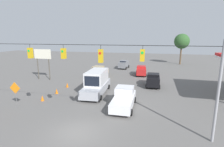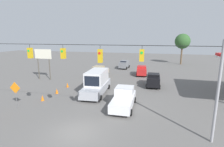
{
  "view_description": "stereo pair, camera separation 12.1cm",
  "coord_description": "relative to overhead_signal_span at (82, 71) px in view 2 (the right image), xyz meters",
  "views": [
    {
      "loc": [
        -5.82,
        11.55,
        7.49
      ],
      "look_at": [
        -0.56,
        -8.9,
        3.03
      ],
      "focal_mm": 28.0,
      "sensor_mm": 36.0,
      "label": 1
    },
    {
      "loc": [
        -5.94,
        11.52,
        7.49
      ],
      "look_at": [
        -0.56,
        -8.9,
        3.03
      ],
      "focal_mm": 28.0,
      "sensor_mm": 36.0,
      "label": 2
    }
  ],
  "objects": [
    {
      "name": "tree_horizon_left",
      "position": [
        -12.14,
        -38.16,
        1.48
      ],
      "size": [
        4.02,
        4.02,
        8.3
      ],
      "color": "brown",
      "rests_on": "ground_plane"
    },
    {
      "name": "overhead_signal_span",
      "position": [
        0.0,
        0.0,
        0.0
      ],
      "size": [
        20.27,
        0.38,
        7.33
      ],
      "color": "#939399",
      "rests_on": "ground_plane"
    },
    {
      "name": "pickup_truck_tan_withflow_far",
      "position": [
        4.64,
        -17.91,
        -3.78
      ],
      "size": [
        2.43,
        5.21,
        2.12
      ],
      "color": "tan",
      "rests_on": "ground_plane"
    },
    {
      "name": "sedan_black_oncoming_far",
      "position": [
        -5.43,
        -13.76,
        -3.72
      ],
      "size": [
        2.16,
        4.01,
        2.0
      ],
      "color": "black",
      "rests_on": "ground_plane"
    },
    {
      "name": "traffic_cone_second",
      "position": [
        6.98,
        -6.95,
        -4.42
      ],
      "size": [
        0.37,
        0.37,
        0.68
      ],
      "primitive_type": "cone",
      "color": "orange",
      "rests_on": "ground_plane"
    },
    {
      "name": "box_truck_silver_withflow_mid",
      "position": [
        1.82,
        -8.49,
        -3.24
      ],
      "size": [
        2.95,
        7.53,
        3.09
      ],
      "color": "#A8AAB2",
      "rests_on": "ground_plane"
    },
    {
      "name": "traffic_cone_nearest",
      "position": [
        7.15,
        -4.12,
        -4.42
      ],
      "size": [
        0.37,
        0.37,
        0.68
      ],
      "primitive_type": "cone",
      "color": "orange",
      "rests_on": "ground_plane"
    },
    {
      "name": "traffic_cone_third",
      "position": [
        7.1,
        -10.04,
        -4.42
      ],
      "size": [
        0.37,
        0.37,
        0.68
      ],
      "primitive_type": "cone",
      "color": "orange",
      "rests_on": "ground_plane"
    },
    {
      "name": "sedan_grey_withflow_deep",
      "position": [
        1.82,
        -28.14,
        -3.76
      ],
      "size": [
        2.18,
        4.46,
        1.92
      ],
      "color": "slate",
      "rests_on": "ground_plane"
    },
    {
      "name": "sedan_red_oncoming_deep",
      "position": [
        -2.96,
        -21.23,
        -3.77
      ],
      "size": [
        2.31,
        4.11,
        1.9
      ],
      "color": "red",
      "rests_on": "ground_plane"
    },
    {
      "name": "ground_plane",
      "position": [
        0.02,
        1.34,
        -4.76
      ],
      "size": [
        140.0,
        140.0,
        0.0
      ],
      "primitive_type": "plane",
      "color": "#605E5B"
    },
    {
      "name": "pickup_truck_white_crossing_near",
      "position": [
        -2.6,
        -4.69,
        -3.78
      ],
      "size": [
        2.39,
        5.45,
        2.12
      ],
      "color": "silver",
      "rests_on": "ground_plane"
    },
    {
      "name": "roadside_billboard",
      "position": [
        13.44,
        -13.43,
        -0.83
      ],
      "size": [
        3.23,
        0.16,
        5.37
      ],
      "color": "#4C473D",
      "rests_on": "ground_plane"
    },
    {
      "name": "work_zone_sign",
      "position": [
        8.47,
        -1.61,
        -2.77
      ],
      "size": [
        1.27,
        0.06,
        2.84
      ],
      "color": "slate",
      "rests_on": "ground_plane"
    }
  ]
}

